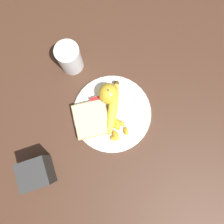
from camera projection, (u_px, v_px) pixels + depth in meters
ground_plane at (112, 114)px, 0.74m from camera, size 3.00×3.00×0.00m
plate at (112, 113)px, 0.73m from camera, size 0.26×0.26×0.01m
juice_glass at (70, 59)px, 0.72m from camera, size 0.08×0.08×0.11m
apple at (109, 94)px, 0.70m from camera, size 0.07×0.07×0.08m
banana at (113, 107)px, 0.71m from camera, size 0.18×0.11×0.03m
bread_slice at (92, 120)px, 0.71m from camera, size 0.12×0.12×0.02m
fork at (113, 115)px, 0.72m from camera, size 0.03×0.16×0.00m
jam_packet at (96, 103)px, 0.72m from camera, size 0.04×0.03×0.02m
orange_segment_0 at (116, 135)px, 0.70m from camera, size 0.03×0.02×0.02m
orange_segment_1 at (111, 120)px, 0.71m from camera, size 0.03×0.03×0.02m
orange_segment_2 at (126, 131)px, 0.71m from camera, size 0.03×0.02×0.01m
orange_segment_3 at (121, 123)px, 0.71m from camera, size 0.03×0.03×0.02m
orange_segment_4 at (114, 138)px, 0.70m from camera, size 0.02×0.03×0.01m
orange_segment_5 at (117, 122)px, 0.71m from camera, size 0.04×0.03×0.02m
orange_segment_6 at (118, 126)px, 0.71m from camera, size 0.03×0.03×0.02m
condiment_caddy at (36, 173)px, 0.66m from camera, size 0.09×0.09×0.09m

